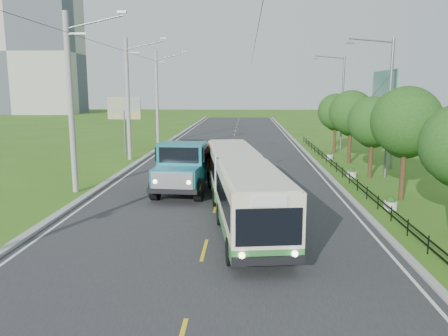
# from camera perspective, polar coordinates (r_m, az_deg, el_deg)

# --- Properties ---
(ground) EXTENTS (240.00, 240.00, 0.00)m
(ground) POSITION_cam_1_polar(r_m,az_deg,el_deg) (16.24, -2.60, -10.68)
(ground) COLOR #326317
(ground) RESTS_ON ground
(road) EXTENTS (14.00, 120.00, 0.02)m
(road) POSITION_cam_1_polar(r_m,az_deg,el_deg) (35.62, 0.43, 0.79)
(road) COLOR #28282B
(road) RESTS_ON ground
(curb_left) EXTENTS (0.40, 120.00, 0.15)m
(curb_left) POSITION_cam_1_polar(r_m,az_deg,el_deg) (36.62, -10.90, 0.97)
(curb_left) COLOR #9E9E99
(curb_left) RESTS_ON ground
(curb_right) EXTENTS (0.30, 120.00, 0.10)m
(curb_right) POSITION_cam_1_polar(r_m,az_deg,el_deg) (36.03, 11.87, 0.75)
(curb_right) COLOR #9E9E99
(curb_right) RESTS_ON ground
(edge_line_left) EXTENTS (0.12, 120.00, 0.00)m
(edge_line_left) POSITION_cam_1_polar(r_m,az_deg,el_deg) (36.50, -10.06, 0.88)
(edge_line_left) COLOR silver
(edge_line_left) RESTS_ON road
(edge_line_right) EXTENTS (0.12, 120.00, 0.00)m
(edge_line_right) POSITION_cam_1_polar(r_m,az_deg,el_deg) (35.96, 11.08, 0.71)
(edge_line_right) COLOR silver
(edge_line_right) RESTS_ON road
(centre_dash) EXTENTS (0.12, 2.20, 0.00)m
(centre_dash) POSITION_cam_1_polar(r_m,az_deg,el_deg) (16.24, -2.60, -10.61)
(centre_dash) COLOR yellow
(centre_dash) RESTS_ON road
(railing_right) EXTENTS (0.04, 40.00, 0.60)m
(railing_right) POSITION_cam_1_polar(r_m,az_deg,el_deg) (30.33, 15.22, -0.64)
(railing_right) COLOR black
(railing_right) RESTS_ON ground
(pole_near) EXTENTS (3.51, 0.32, 10.00)m
(pole_near) POSITION_cam_1_polar(r_m,az_deg,el_deg) (26.02, -19.33, 8.06)
(pole_near) COLOR gray
(pole_near) RESTS_ON ground
(pole_mid) EXTENTS (3.51, 0.32, 10.00)m
(pole_mid) POSITION_cam_1_polar(r_m,az_deg,el_deg) (37.41, -12.39, 8.83)
(pole_mid) COLOR gray
(pole_mid) RESTS_ON ground
(pole_far) EXTENTS (3.51, 0.32, 10.00)m
(pole_far) POSITION_cam_1_polar(r_m,az_deg,el_deg) (49.10, -8.71, 9.19)
(pole_far) COLOR gray
(pole_far) RESTS_ON ground
(tree_third) EXTENTS (3.60, 3.62, 6.00)m
(tree_third) POSITION_cam_1_polar(r_m,az_deg,el_deg) (24.79, 22.70, 5.21)
(tree_third) COLOR #382314
(tree_third) RESTS_ON ground
(tree_fourth) EXTENTS (3.24, 3.31, 5.40)m
(tree_fourth) POSITION_cam_1_polar(r_m,az_deg,el_deg) (30.51, 18.87, 5.46)
(tree_fourth) COLOR #382314
(tree_fourth) RESTS_ON ground
(tree_fifth) EXTENTS (3.48, 3.52, 5.80)m
(tree_fifth) POSITION_cam_1_polar(r_m,az_deg,el_deg) (36.29, 16.31, 6.67)
(tree_fifth) COLOR #382314
(tree_fifth) RESTS_ON ground
(tree_back) EXTENTS (3.30, 3.36, 5.50)m
(tree_back) POSITION_cam_1_polar(r_m,az_deg,el_deg) (42.15, 14.42, 6.91)
(tree_back) COLOR #382314
(tree_back) RESTS_ON ground
(streetlight_mid) EXTENTS (3.02, 0.20, 9.07)m
(streetlight_mid) POSITION_cam_1_polar(r_m,az_deg,el_deg) (30.54, 20.51, 7.85)
(streetlight_mid) COLOR slate
(streetlight_mid) RESTS_ON ground
(streetlight_far) EXTENTS (3.02, 0.20, 9.07)m
(streetlight_far) POSITION_cam_1_polar(r_m,az_deg,el_deg) (44.09, 15.02, 8.63)
(streetlight_far) COLOR slate
(streetlight_far) RESTS_ON ground
(planter_near) EXTENTS (0.64, 0.64, 0.67)m
(planter_near) POSITION_cam_1_polar(r_m,az_deg,el_deg) (22.95, 20.90, -4.39)
(planter_near) COLOR silver
(planter_near) RESTS_ON ground
(planter_mid) EXTENTS (0.64, 0.64, 0.67)m
(planter_mid) POSITION_cam_1_polar(r_m,az_deg,el_deg) (30.47, 16.32, -0.67)
(planter_mid) COLOR silver
(planter_mid) RESTS_ON ground
(planter_far) EXTENTS (0.64, 0.64, 0.67)m
(planter_far) POSITION_cam_1_polar(r_m,az_deg,el_deg) (38.19, 13.57, 1.56)
(planter_far) COLOR silver
(planter_far) RESTS_ON ground
(billboard_left) EXTENTS (3.00, 0.20, 5.20)m
(billboard_left) POSITION_cam_1_polar(r_m,az_deg,el_deg) (40.67, -12.92, 7.17)
(billboard_left) COLOR slate
(billboard_left) RESTS_ON ground
(billboard_right) EXTENTS (0.24, 6.00, 7.30)m
(billboard_right) POSITION_cam_1_polar(r_m,az_deg,el_deg) (36.75, 20.23, 8.83)
(billboard_right) COLOR slate
(billboard_right) RESTS_ON ground
(apartment_near) EXTENTS (28.00, 14.00, 30.00)m
(apartment_near) POSITION_cam_1_polar(r_m,az_deg,el_deg) (124.10, -24.96, 13.44)
(apartment_near) COLOR #B7B2A3
(apartment_near) RESTS_ON ground
(bus) EXTENTS (4.14, 14.28, 2.72)m
(bus) POSITION_cam_1_polar(r_m,az_deg,el_deg) (20.08, 2.16, -1.76)
(bus) COLOR #2D7133
(bus) RESTS_ON ground
(dump_truck) EXTENTS (3.16, 7.13, 2.92)m
(dump_truck) POSITION_cam_1_polar(r_m,az_deg,el_deg) (25.29, -4.98, 0.71)
(dump_truck) COLOR #136776
(dump_truck) RESTS_ON ground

